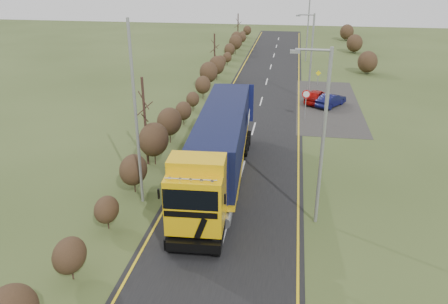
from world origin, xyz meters
The scene contains 14 objects.
ground centered at (0.00, 0.00, 0.00)m, with size 160.00×160.00×0.00m, color #36451D.
road centered at (0.00, 10.00, 0.01)m, with size 8.00×120.00×0.02m, color black.
layby centered at (6.50, 20.00, 0.01)m, with size 6.00×18.00×0.02m, color #2B2926.
lane_markings centered at (0.00, 9.69, 0.03)m, with size 7.52×116.00×0.01m.
hedgerow centered at (-6.00, 7.89, 1.62)m, with size 2.24×102.04×6.05m.
lorry centered at (-1.19, 1.97, 2.53)m, with size 3.36×16.11×4.46m.
car_red_hatchback centered at (5.32, 20.39, 0.66)m, with size 1.57×3.89×1.33m, color #930A07.
car_blue_sedan centered at (6.72, 19.39, 0.62)m, with size 1.31×3.77×1.24m, color #090B36.
streetlight_near centered at (4.48, -1.61, 5.07)m, with size 1.95×0.18×9.19m.
streetlight_mid centered at (4.50, 21.12, 4.61)m, with size 1.79×0.18×8.40m.
streetlight_far centered at (4.49, 40.47, 4.84)m, with size 1.87×0.18×8.80m.
left_pole centered at (-5.20, -0.97, 5.12)m, with size 0.16×0.16×10.24m, color gray.
speed_sign centered at (4.20, 15.14, 1.90)m, with size 0.73×0.10×2.66m.
warning_board centered at (5.80, 27.68, 0.95)m, with size 0.62×0.11×1.62m.
Camera 1 is at (2.91, -22.04, 12.63)m, focal length 35.00 mm.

